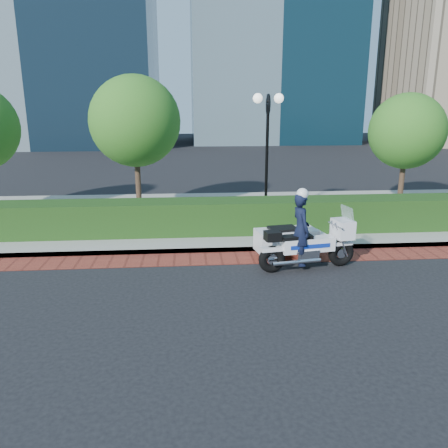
{
  "coord_description": "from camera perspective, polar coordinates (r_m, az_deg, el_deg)",
  "views": [
    {
      "loc": [
        -1.67,
        -9.49,
        3.9
      ],
      "look_at": [
        -0.78,
        1.33,
        1.0
      ],
      "focal_mm": 35.0,
      "sensor_mm": 36.0,
      "label": 1
    }
  ],
  "objects": [
    {
      "name": "hedge_main",
      "position": [
        13.59,
        2.48,
        1.1
      ],
      "size": [
        18.0,
        1.2,
        1.0
      ],
      "primitive_type": "cube",
      "color": "black",
      "rests_on": "sidewalk"
    },
    {
      "name": "lamppost",
      "position": [
        14.96,
        5.68,
        11.27
      ],
      "size": [
        1.02,
        0.7,
        4.21
      ],
      "color": "black",
      "rests_on": "sidewalk"
    },
    {
      "name": "police_motorcycle",
      "position": [
        11.2,
        9.63,
        -1.84
      ],
      "size": [
        2.54,
        1.82,
        2.06
      ],
      "rotation": [
        0.0,
        0.0,
        0.17
      ],
      "color": "black",
      "rests_on": "ground"
    },
    {
      "name": "sidewalk",
      "position": [
        16.05,
        1.39,
        1.15
      ],
      "size": [
        60.0,
        8.0,
        0.15
      ],
      "primitive_type": "cube",
      "color": "gray",
      "rests_on": "ground"
    },
    {
      "name": "tree_c",
      "position": [
        17.98,
        22.76,
        11.1
      ],
      "size": [
        2.8,
        2.8,
        4.3
      ],
      "color": "#332319",
      "rests_on": "sidewalk"
    },
    {
      "name": "tree_b",
      "position": [
        16.1,
        -11.54,
        13.0
      ],
      "size": [
        3.2,
        3.2,
        4.89
      ],
      "color": "#332319",
      "rests_on": "sidewalk"
    },
    {
      "name": "brick_strip",
      "position": [
        11.78,
        3.71,
        -4.39
      ],
      "size": [
        60.0,
        1.0,
        0.01
      ],
      "primitive_type": "cube",
      "color": "maroon",
      "rests_on": "ground"
    },
    {
      "name": "ground",
      "position": [
        10.4,
        4.92,
        -7.14
      ],
      "size": [
        120.0,
        120.0,
        0.0
      ],
      "primitive_type": "plane",
      "color": "black",
      "rests_on": "ground"
    }
  ]
}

